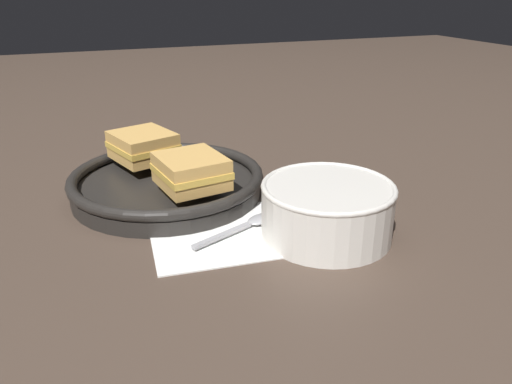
{
  "coord_description": "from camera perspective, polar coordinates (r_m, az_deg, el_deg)",
  "views": [
    {
      "loc": [
        -0.23,
        -0.63,
        0.33
      ],
      "look_at": [
        0.01,
        -0.01,
        0.04
      ],
      "focal_mm": 35.0,
      "sensor_mm": 36.0,
      "label": 1
    }
  ],
  "objects": [
    {
      "name": "skillet",
      "position": [
        0.83,
        -10.1,
        1.05
      ],
      "size": [
        0.31,
        0.31,
        0.04
      ],
      "color": "black",
      "rests_on": "ground_plane"
    },
    {
      "name": "spoon",
      "position": [
        0.71,
        -0.58,
        -3.58
      ],
      "size": [
        0.14,
        0.07,
        0.01
      ],
      "rotation": [
        0.0,
        0.0,
        0.39
      ],
      "color": "#9E9EA3",
      "rests_on": "napkin"
    },
    {
      "name": "sandwich_near_left",
      "position": [
        0.75,
        -7.43,
        2.4
      ],
      "size": [
        0.11,
        0.12,
        0.05
      ],
      "rotation": [
        0.0,
        0.0,
        6.44
      ],
      "color": "tan",
      "rests_on": "skillet"
    },
    {
      "name": "soup_bowl",
      "position": [
        0.68,
        8.14,
        -1.69
      ],
      "size": [
        0.18,
        0.18,
        0.08
      ],
      "color": "silver",
      "rests_on": "ground_plane"
    },
    {
      "name": "ground_plane",
      "position": [
        0.75,
        -0.75,
        -2.77
      ],
      "size": [
        4.0,
        4.0,
        0.0
      ],
      "primitive_type": "plane",
      "color": "#47382D"
    },
    {
      "name": "sandwich_near_right",
      "position": [
        0.88,
        -12.78,
        5.18
      ],
      "size": [
        0.12,
        0.13,
        0.05
      ],
      "rotation": [
        0.0,
        0.0,
        9.74
      ],
      "color": "tan",
      "rests_on": "skillet"
    },
    {
      "name": "napkin",
      "position": [
        0.7,
        -3.55,
        -4.66
      ],
      "size": [
        0.22,
        0.19,
        0.0
      ],
      "color": "white",
      "rests_on": "ground_plane"
    }
  ]
}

